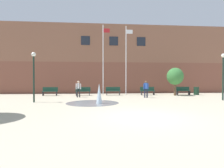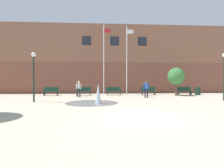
{
  "view_description": "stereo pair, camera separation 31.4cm",
  "coord_description": "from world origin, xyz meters",
  "views": [
    {
      "loc": [
        -2.02,
        -7.59,
        1.62
      ],
      "look_at": [
        -0.72,
        8.2,
        1.3
      ],
      "focal_mm": 28.0,
      "sensor_mm": 36.0,
      "label": 1
    },
    {
      "loc": [
        -1.71,
        -7.62,
        1.62
      ],
      "look_at": [
        -0.72,
        8.2,
        1.3
      ],
      "focal_mm": 28.0,
      "sensor_mm": 36.0,
      "label": 2
    }
  ],
  "objects": [
    {
      "name": "ground_plane",
      "position": [
        0.0,
        0.0,
        0.0
      ],
      "size": [
        100.0,
        100.0,
        0.0
      ],
      "primitive_type": "plane",
      "color": "#BCB299"
    },
    {
      "name": "library_building",
      "position": [
        0.0,
        17.26,
        4.36
      ],
      "size": [
        36.0,
        6.05,
        8.72
      ],
      "color": "brown",
      "rests_on": "ground"
    },
    {
      "name": "splash_fountain",
      "position": [
        -2.06,
        4.81,
        0.48
      ],
      "size": [
        3.79,
        3.79,
        1.41
      ],
      "color": "gray",
      "rests_on": "ground"
    },
    {
      "name": "park_bench_far_left",
      "position": [
        -7.1,
        11.52,
        0.48
      ],
      "size": [
        1.6,
        0.44,
        0.91
      ],
      "color": "#28282D",
      "rests_on": "ground"
    },
    {
      "name": "park_bench_left_of_flagpoles",
      "position": [
        -3.59,
        11.32,
        0.48
      ],
      "size": [
        1.6,
        0.44,
        0.91
      ],
      "color": "#28282D",
      "rests_on": "ground"
    },
    {
      "name": "park_bench_under_left_flagpole",
      "position": [
        -0.32,
        11.5,
        0.48
      ],
      "size": [
        1.6,
        0.44,
        0.91
      ],
      "color": "#28282D",
      "rests_on": "ground"
    },
    {
      "name": "park_bench_under_right_flagpole",
      "position": [
        3.51,
        11.38,
        0.48
      ],
      "size": [
        1.6,
        0.44,
        0.91
      ],
      "color": "#28282D",
      "rests_on": "ground"
    },
    {
      "name": "park_bench_far_right",
      "position": [
        7.62,
        11.4,
        0.48
      ],
      "size": [
        1.6,
        0.44,
        0.91
      ],
      "color": "#28282D",
      "rests_on": "ground"
    },
    {
      "name": "adult_watching",
      "position": [
        -3.87,
        9.4,
        0.93
      ],
      "size": [
        0.5,
        0.36,
        1.59
      ],
      "rotation": [
        0.0,
        0.0,
        1.67
      ],
      "color": "#28282D",
      "rests_on": "ground"
    },
    {
      "name": "adult_in_red",
      "position": [
        2.5,
        8.44,
        0.93
      ],
      "size": [
        0.5,
        0.39,
        1.59
      ],
      "rotation": [
        0.0,
        0.0,
        -0.9
      ],
      "color": "#1E233D",
      "rests_on": "ground"
    },
    {
      "name": "flagpole_left",
      "position": [
        -1.37,
        12.0,
        4.16
      ],
      "size": [
        0.8,
        0.1,
        7.83
      ],
      "color": "silver",
      "rests_on": "ground"
    },
    {
      "name": "flagpole_right",
      "position": [
        1.22,
        12.0,
        4.12
      ],
      "size": [
        0.8,
        0.1,
        7.76
      ],
      "color": "silver",
      "rests_on": "ground"
    },
    {
      "name": "lamp_post_left_lane",
      "position": [
        -6.73,
        5.75,
        2.44
      ],
      "size": [
        0.32,
        0.32,
        3.7
      ],
      "color": "#192D23",
      "rests_on": "ground"
    },
    {
      "name": "lamp_post_right_lane",
      "position": [
        8.2,
        5.85,
        2.5
      ],
      "size": [
        0.32,
        0.32,
        3.81
      ],
      "color": "#192D23",
      "rests_on": "ground"
    },
    {
      "name": "trash_can",
      "position": [
        9.04,
        11.13,
        0.45
      ],
      "size": [
        0.56,
        0.56,
        0.9
      ],
      "primitive_type": "cylinder",
      "color": "#193323",
      "rests_on": "ground"
    },
    {
      "name": "street_tree_near_building",
      "position": [
        6.33,
        10.62,
        2.05
      ],
      "size": [
        1.74,
        1.74,
        3.0
      ],
      "color": "brown",
      "rests_on": "ground"
    }
  ]
}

